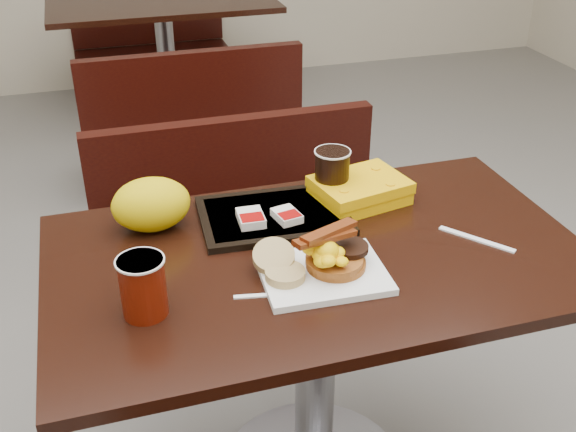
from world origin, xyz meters
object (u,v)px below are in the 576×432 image
object	(u,v)px
coffee_cup_near	(143,287)
fork	(254,296)
bench_far_s	(188,115)
coffee_cup_far	(332,173)
bench_near_n	(248,241)
clamshell	(360,190)
bench_far_n	(152,38)
tray	(274,216)
platter	(323,274)
table_far	(167,68)
knife	(477,239)
table_near	(315,378)
paper_bag	(151,204)
pancake_stack	(336,261)
hashbrown_sleeve_right	(287,216)
hashbrown_sleeve_left	(251,218)

from	to	relation	value
coffee_cup_near	fork	world-z (taller)	coffee_cup_near
bench_far_s	coffee_cup_far	size ratio (longest dim) A/B	8.48
bench_near_n	clamshell	size ratio (longest dim) A/B	4.49
bench_far_n	coffee_cup_far	xyz separation A→B (m)	(0.11, -3.07, 0.47)
coffee_cup_far	tray	bearing A→B (deg)	-162.35
bench_far_n	platter	world-z (taller)	platter
tray	coffee_cup_far	distance (m)	0.19
platter	coffee_cup_far	size ratio (longest dim) A/B	2.22
table_far	knife	xyz separation A→B (m)	(0.37, -2.65, 0.38)
bench_near_n	clamshell	bearing A→B (deg)	-70.38
table_near	knife	xyz separation A→B (m)	(0.37, -0.05, 0.38)
fork	paper_bag	size ratio (longest dim) A/B	0.63
bench_near_n	coffee_cup_far	distance (m)	0.67
table_far	bench_far_n	size ratio (longest dim) A/B	1.20
bench_near_n	tray	world-z (taller)	tray
bench_far_s	pancake_stack	world-z (taller)	pancake_stack
coffee_cup_far	pancake_stack	bearing A→B (deg)	-108.19
bench_far_s	paper_bag	distance (m)	1.78
clamshell	paper_bag	xyz separation A→B (m)	(-0.52, 0.02, 0.03)
coffee_cup_near	hashbrown_sleeve_right	bearing A→B (deg)	33.92
hashbrown_sleeve_left	coffee_cup_far	distance (m)	0.25
table_near	bench_far_s	size ratio (longest dim) A/B	1.20
pancake_stack	paper_bag	xyz separation A→B (m)	(-0.35, 0.30, 0.04)
hashbrown_sleeve_left	hashbrown_sleeve_right	bearing A→B (deg)	-5.08
fork	hashbrown_sleeve_left	world-z (taller)	hashbrown_sleeve_left
table_near	bench_far_n	world-z (taller)	table_near
table_near	tray	bearing A→B (deg)	107.41
tray	clamshell	size ratio (longest dim) A/B	1.59
paper_bag	hashbrown_sleeve_right	bearing A→B (deg)	-14.49
bench_near_n	coffee_cup_far	bearing A→B (deg)	-76.61
knife	table_near	bearing A→B (deg)	-136.30
platter	paper_bag	xyz separation A→B (m)	(-0.32, 0.31, 0.06)
table_far	bench_far_s	xyz separation A→B (m)	(0.00, -0.70, -0.02)
tray	hashbrown_sleeve_right	distance (m)	0.05
table_near	tray	size ratio (longest dim) A/B	3.39
table_far	pancake_stack	xyz separation A→B (m)	(0.01, -2.68, 0.40)
table_near	pancake_stack	size ratio (longest dim) A/B	9.38
platter	hashbrown_sleeve_right	world-z (taller)	hashbrown_sleeve_right
table_near	fork	bearing A→B (deg)	-146.75
bench_far_n	clamshell	distance (m)	3.13
hashbrown_sleeve_right	paper_bag	bearing A→B (deg)	154.26
platter	coffee_cup_near	distance (m)	0.38
pancake_stack	fork	world-z (taller)	pancake_stack
bench_far_s	platter	bearing A→B (deg)	-90.61
pancake_stack	hashbrown_sleeve_left	distance (m)	0.26
table_far	hashbrown_sleeve_left	distance (m)	2.49
clamshell	hashbrown_sleeve_left	bearing A→B (deg)	178.43
platter	fork	distance (m)	0.16
tray	fork	bearing A→B (deg)	-109.64
pancake_stack	hashbrown_sleeve_right	distance (m)	0.22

